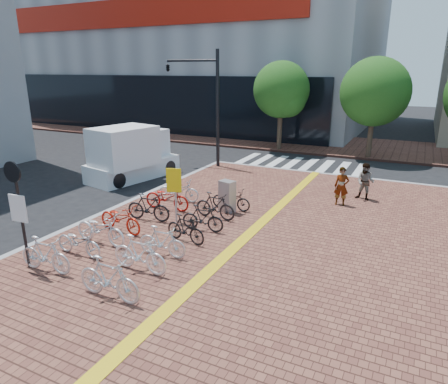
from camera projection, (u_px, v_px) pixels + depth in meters
The scene contains 27 objects.
ground at pixel (158, 257), 12.35m from camera, with size 120.00×120.00×0.00m, color black.
tactile_strip at pixel (87, 383), 7.18m from camera, with size 0.40×34.00×0.01m, color gold.
kerb_north at pixel (335, 176), 21.35m from camera, with size 14.00×0.25×0.15m, color gray.
far_sidewalk at pixel (319, 144), 30.33m from camera, with size 70.00×8.00×0.15m, color brown.
crosswalk at pixel (299, 165), 24.14m from camera, with size 7.50×4.00×0.01m.
street_trees at pixel (393, 94), 23.97m from camera, with size 16.20×4.60×6.35m.
bike_0 at pixel (45, 255), 10.98m from camera, with size 0.48×1.71×1.03m, color silver.
bike_1 at pixel (79, 242), 12.00m from camera, with size 0.58×1.67×0.88m, color silver.
bike_2 at pixel (101, 229), 12.77m from camera, with size 0.68×1.96×1.03m, color white.
bike_3 at pixel (120, 218), 13.72m from camera, with size 0.65×1.87×0.98m, color red.
bike_4 at pixel (148, 207), 14.74m from camera, with size 0.49×1.73×1.04m, color black.
bike_5 at pixel (167, 197), 15.90m from camera, with size 0.68×1.94×1.02m, color #A6110B.
bike_6 at pixel (179, 190), 16.90m from camera, with size 0.63×1.82×0.95m, color silver.
bike_7 at pixel (109, 279), 9.66m from camera, with size 0.52×1.84×1.11m, color silver.
bike_8 at pixel (139, 254), 10.99m from camera, with size 0.50×1.77×1.06m, color white.
bike_9 at pixel (162, 242), 11.92m from camera, with size 0.45×1.58×0.95m, color silver.
bike_10 at pixel (185, 229), 12.91m from camera, with size 0.44×1.54×0.93m, color black.
bike_11 at pixel (203, 218), 13.81m from camera, with size 0.44×1.55×0.93m, color black.
bike_12 at pixel (215, 206), 14.94m from camera, with size 0.47×1.67×1.00m, color black.
bike_13 at pixel (231, 199), 15.92m from camera, with size 0.57×1.63×0.86m, color black.
pedestrian_a at pixel (342, 186), 16.36m from camera, with size 0.58×0.38×1.60m, color gray.
pedestrian_b at pixel (365, 182), 17.01m from camera, with size 0.78×0.60×1.60m, color #464A59.
utility_box at pixel (227, 196), 15.61m from camera, with size 0.58×0.42×1.26m, color #ACACB1.
yellow_sign at pixel (175, 185), 14.35m from camera, with size 0.54×0.21×2.03m.
notice_sign at pixel (18, 202), 10.79m from camera, with size 0.57×0.15×3.10m.
traffic_light_pole at pixel (194, 87), 22.51m from camera, with size 3.45×1.33×6.43m.
box_truck at pixel (131, 154), 20.81m from camera, with size 3.03×5.17×2.80m.
Camera 1 is at (6.79, -9.15, 5.57)m, focal length 32.00 mm.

